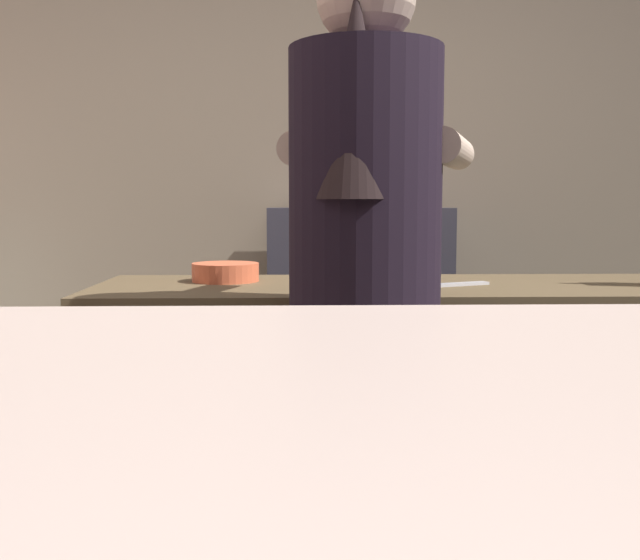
{
  "coord_description": "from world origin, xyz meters",
  "views": [
    {
      "loc": [
        -0.12,
        -1.45,
        1.15
      ],
      "look_at": [
        -0.1,
        -0.75,
        1.08
      ],
      "focal_mm": 41.77,
      "sensor_mm": 36.0,
      "label": 1
    }
  ],
  "objects_px": {
    "mixing_bowl": "(225,272)",
    "bottle_soy": "(308,192)",
    "chefs_knife": "(451,285)",
    "bottle_hot_sauce": "(364,186)",
    "bottle_olive_oil": "(396,191)",
    "bartender": "(364,276)"
  },
  "relations": [
    {
      "from": "bartender",
      "to": "bottle_olive_oil",
      "type": "relative_size",
      "value": 8.97
    },
    {
      "from": "bottle_olive_oil",
      "to": "bottle_hot_sauce",
      "type": "distance_m",
      "value": 0.15
    },
    {
      "from": "chefs_knife",
      "to": "mixing_bowl",
      "type": "bearing_deg",
      "value": 144.29
    },
    {
      "from": "bartender",
      "to": "bottle_olive_oil",
      "type": "xyz_separation_m",
      "value": [
        0.29,
        1.69,
        0.22
      ]
    },
    {
      "from": "bottle_olive_oil",
      "to": "bartender",
      "type": "bearing_deg",
      "value": -99.83
    },
    {
      "from": "chefs_knife",
      "to": "bottle_olive_oil",
      "type": "xyz_separation_m",
      "value": [
        0.01,
        1.28,
        0.28
      ]
    },
    {
      "from": "bartender",
      "to": "mixing_bowl",
      "type": "relative_size",
      "value": 8.6
    },
    {
      "from": "bottle_hot_sauce",
      "to": "bottle_olive_oil",
      "type": "bearing_deg",
      "value": -4.85
    },
    {
      "from": "bartender",
      "to": "bottle_soy",
      "type": "height_order",
      "value": "bartender"
    },
    {
      "from": "chefs_knife",
      "to": "bottle_olive_oil",
      "type": "bearing_deg",
      "value": 66.64
    },
    {
      "from": "bottle_olive_oil",
      "to": "bottle_hot_sauce",
      "type": "height_order",
      "value": "bottle_hot_sauce"
    },
    {
      "from": "chefs_knife",
      "to": "bottle_hot_sauce",
      "type": "bearing_deg",
      "value": 72.96
    },
    {
      "from": "mixing_bowl",
      "to": "bottle_soy",
      "type": "relative_size",
      "value": 1.08
    },
    {
      "from": "bartender",
      "to": "bottle_soy",
      "type": "xyz_separation_m",
      "value": [
        -0.1,
        1.73,
        0.21
      ]
    },
    {
      "from": "bottle_hot_sauce",
      "to": "bartender",
      "type": "bearing_deg",
      "value": -95.02
    },
    {
      "from": "bartender",
      "to": "bottle_olive_oil",
      "type": "distance_m",
      "value": 1.73
    },
    {
      "from": "mixing_bowl",
      "to": "chefs_knife",
      "type": "relative_size",
      "value": 0.83
    },
    {
      "from": "mixing_bowl",
      "to": "chefs_knife",
      "type": "xyz_separation_m",
      "value": [
        0.65,
        -0.15,
        -0.02
      ]
    },
    {
      "from": "bartender",
      "to": "mixing_bowl",
      "type": "height_order",
      "value": "bartender"
    },
    {
      "from": "mixing_bowl",
      "to": "bottle_soy",
      "type": "height_order",
      "value": "bottle_soy"
    },
    {
      "from": "bartender",
      "to": "bottle_olive_oil",
      "type": "bearing_deg",
      "value": 8.46
    },
    {
      "from": "bottle_olive_oil",
      "to": "bottle_hot_sauce",
      "type": "bearing_deg",
      "value": 175.15
    }
  ]
}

